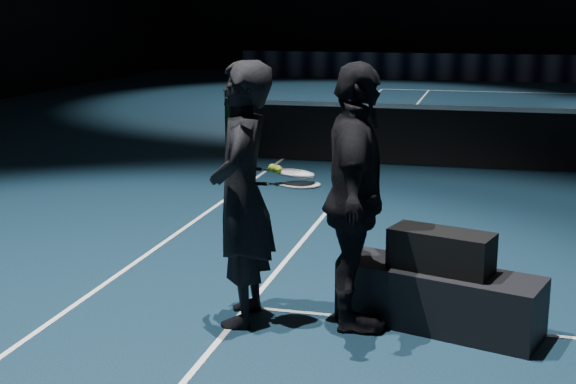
% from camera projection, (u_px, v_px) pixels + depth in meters
% --- Properties ---
extents(net_post_left, '(0.10, 0.10, 1.10)m').
position_uv_depth(net_post_left, '(228.00, 124.00, 12.98)').
color(net_post_left, black).
rests_on(net_post_left, floor).
extents(sponsor_backdrop, '(22.00, 0.15, 0.90)m').
position_uv_depth(sponsor_backdrop, '(566.00, 69.00, 26.10)').
color(sponsor_backdrop, black).
rests_on(sponsor_backdrop, floor).
extents(player_bench, '(1.60, 0.93, 0.46)m').
position_uv_depth(player_bench, '(439.00, 298.00, 6.07)').
color(player_bench, black).
rests_on(player_bench, floor).
extents(racket_bag, '(0.82, 0.53, 0.30)m').
position_uv_depth(racket_bag, '(441.00, 250.00, 5.99)').
color(racket_bag, black).
rests_on(racket_bag, player_bench).
extents(bag_signature, '(0.34, 0.11, 0.10)m').
position_uv_depth(bag_signature, '(440.00, 257.00, 5.83)').
color(bag_signature, white).
rests_on(bag_signature, racket_bag).
extents(player_a, '(0.57, 0.79, 2.01)m').
position_uv_depth(player_a, '(242.00, 195.00, 6.03)').
color(player_a, black).
rests_on(player_a, floor).
extents(player_b, '(0.67, 1.24, 2.01)m').
position_uv_depth(player_b, '(355.00, 198.00, 5.92)').
color(player_b, black).
rests_on(player_b, floor).
extents(racket_lower, '(0.70, 0.30, 0.03)m').
position_uv_depth(racket_lower, '(301.00, 185.00, 5.96)').
color(racket_lower, black).
rests_on(racket_lower, player_a).
extents(racket_upper, '(0.71, 0.34, 0.10)m').
position_uv_depth(racket_upper, '(295.00, 173.00, 5.98)').
color(racket_upper, black).
rests_on(racket_upper, player_b).
extents(tennis_balls, '(0.12, 0.10, 0.12)m').
position_uv_depth(tennis_balls, '(275.00, 167.00, 5.96)').
color(tennis_balls, '#99C329').
rests_on(tennis_balls, racket_upper).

